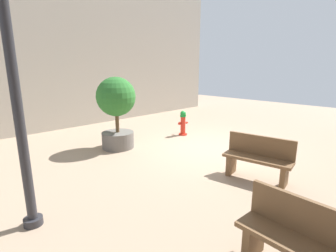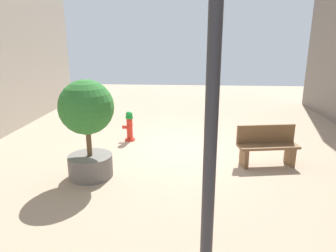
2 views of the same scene
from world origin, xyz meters
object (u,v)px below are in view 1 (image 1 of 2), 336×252
object	(u,v)px
fire_hydrant	(183,123)
street_lamp	(13,75)
planter_tree	(116,107)
bench_far	(311,246)
bench_near	(258,158)

from	to	relation	value
fire_hydrant	street_lamp	xyz separation A→B (m)	(-1.96, 5.61, 1.86)
fire_hydrant	planter_tree	world-z (taller)	planter_tree
bench_far	planter_tree	distance (m)	5.88
bench_near	planter_tree	xyz separation A→B (m)	(4.00, 0.95, 0.78)
fire_hydrant	bench_far	size ratio (longest dim) A/B	0.55
bench_near	planter_tree	bearing A→B (deg)	13.37
bench_far	planter_tree	world-z (taller)	planter_tree
fire_hydrant	bench_near	xyz separation A→B (m)	(-3.61, 1.55, 0.04)
fire_hydrant	bench_near	size ratio (longest dim) A/B	0.60
fire_hydrant	street_lamp	distance (m)	6.22
bench_near	street_lamp	xyz separation A→B (m)	(1.65, 4.06, 1.82)
planter_tree	street_lamp	xyz separation A→B (m)	(-2.35, 3.11, 1.04)
bench_near	planter_tree	distance (m)	4.18
bench_near	bench_far	world-z (taller)	same
street_lamp	bench_near	bearing A→B (deg)	-112.10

